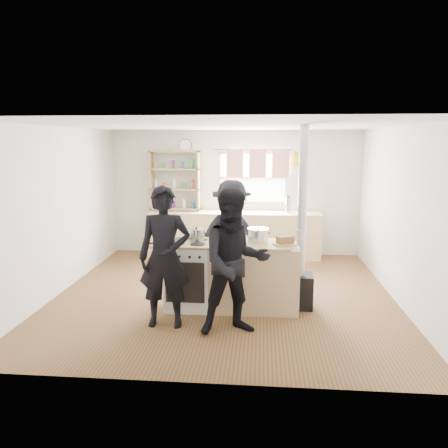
# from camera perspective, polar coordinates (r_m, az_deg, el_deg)

# --- Properties ---
(ground) EXTENTS (5.00, 5.00, 0.01)m
(ground) POSITION_cam_1_polar(r_m,az_deg,el_deg) (6.71, 0.06, -9.14)
(ground) COLOR brown
(ground) RESTS_ON ground
(back_counter) EXTENTS (3.40, 0.55, 0.90)m
(back_counter) POSITION_cam_1_polar(r_m,az_deg,el_deg) (8.72, 1.31, -1.36)
(back_counter) COLOR #DABA83
(back_counter) RESTS_ON ground
(shelving_unit) EXTENTS (1.00, 0.28, 1.20)m
(shelving_unit) POSITION_cam_1_polar(r_m,az_deg,el_deg) (8.84, -6.44, 5.70)
(shelving_unit) COLOR tan
(shelving_unit) RESTS_ON back_counter
(thermos) EXTENTS (0.10, 0.10, 0.31)m
(thermos) POSITION_cam_1_polar(r_m,az_deg,el_deg) (8.61, 8.34, 2.46)
(thermos) COLOR silver
(thermos) RESTS_ON back_counter
(cooking_island) EXTENTS (1.97, 0.64, 0.93)m
(cooking_island) POSITION_cam_1_polar(r_m,az_deg,el_deg) (6.03, 0.99, -6.74)
(cooking_island) COLOR white
(cooking_island) RESTS_ON ground
(skillet_greens) EXTENTS (0.39, 0.39, 0.05)m
(skillet_greens) POSITION_cam_1_polar(r_m,az_deg,el_deg) (5.90, -6.61, -2.27)
(skillet_greens) COLOR black
(skillet_greens) RESTS_ON cooking_island
(roast_tray) EXTENTS (0.36, 0.31, 0.07)m
(roast_tray) POSITION_cam_1_polar(r_m,az_deg,el_deg) (5.91, 0.96, -2.04)
(roast_tray) COLOR silver
(roast_tray) RESTS_ON cooking_island
(stockpot_stove) EXTENTS (0.24, 0.24, 0.19)m
(stockpot_stove) POSITION_cam_1_polar(r_m,az_deg,el_deg) (6.03, -3.62, -1.39)
(stockpot_stove) COLOR #B5B5B7
(stockpot_stove) RESTS_ON cooking_island
(stockpot_counter) EXTENTS (0.28, 0.28, 0.21)m
(stockpot_counter) POSITION_cam_1_polar(r_m,az_deg,el_deg) (5.96, 4.44, -1.44)
(stockpot_counter) COLOR silver
(stockpot_counter) RESTS_ON cooking_island
(bread_board) EXTENTS (0.34, 0.30, 0.12)m
(bread_board) POSITION_cam_1_polar(r_m,az_deg,el_deg) (5.83, 7.97, -2.23)
(bread_board) COLOR tan
(bread_board) RESTS_ON cooking_island
(flue_heater) EXTENTS (0.35, 0.35, 2.50)m
(flue_heater) POSITION_cam_1_polar(r_m,az_deg,el_deg) (6.09, 9.93, -4.89)
(flue_heater) COLOR black
(flue_heater) RESTS_ON ground
(person_near_left) EXTENTS (0.66, 0.45, 1.76)m
(person_near_left) POSITION_cam_1_polar(r_m,az_deg,el_deg) (5.42, -7.74, -4.34)
(person_near_left) COLOR black
(person_near_left) RESTS_ON ground
(person_near_right) EXTENTS (1.00, 0.88, 1.74)m
(person_near_right) POSITION_cam_1_polar(r_m,az_deg,el_deg) (5.16, 1.43, -5.10)
(person_near_right) COLOR black
(person_near_right) RESTS_ON ground
(person_far) EXTENTS (1.22, 0.89, 1.70)m
(person_far) POSITION_cam_1_polar(r_m,az_deg,el_deg) (6.80, 0.98, -1.38)
(person_far) COLOR black
(person_far) RESTS_ON ground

